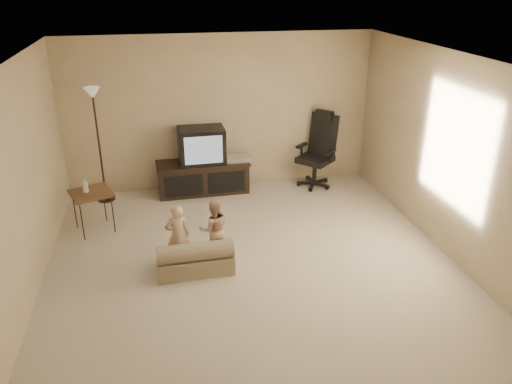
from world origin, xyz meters
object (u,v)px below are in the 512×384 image
tv_stand (203,166)px  toddler_right (214,229)px  floor_lamp (96,120)px  child_sofa (195,258)px  side_table (91,193)px  office_chair (317,159)px  toddler_left (178,235)px

tv_stand → toddler_right: 2.12m
floor_lamp → child_sofa: size_ratio=1.94×
child_sofa → toddler_right: bearing=44.6°
side_table → toddler_right: 1.90m
tv_stand → toddler_right: size_ratio=1.91×
office_chair → tv_stand: bearing=-134.8°
office_chair → child_sofa: (-2.28, -2.32, -0.27)m
toddler_left → toddler_right: 0.47m
tv_stand → office_chair: size_ratio=1.21×
tv_stand → toddler_left: (-0.54, -2.21, -0.04)m
floor_lamp → child_sofa: (1.22, -2.38, -1.13)m
floor_lamp → office_chair: bearing=-1.0°
child_sofa → toddler_right: toddler_right is taller
child_sofa → side_table: bearing=131.9°
tv_stand → child_sofa: size_ratio=1.65×
toddler_left → office_chair: bearing=-145.7°
side_table → toddler_left: (1.11, -1.16, -0.15)m
floor_lamp → child_sofa: floor_lamp is taller
tv_stand → toddler_right: (-0.08, -2.12, -0.05)m
floor_lamp → toddler_left: 2.58m
tv_stand → child_sofa: tv_stand is taller
office_chair → toddler_left: office_chair is taller
toddler_left → tv_stand: bearing=-110.2°
floor_lamp → child_sofa: 2.90m
side_table → toddler_right: (1.57, -1.07, -0.16)m
side_table → floor_lamp: bearing=85.8°
tv_stand → floor_lamp: floor_lamp is taller
tv_stand → side_table: (-1.65, -1.05, 0.11)m
side_table → floor_lamp: 1.27m
office_chair → toddler_left: size_ratio=1.55×
side_table → child_sofa: side_table is taller
side_table → toddler_right: toddler_right is taller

